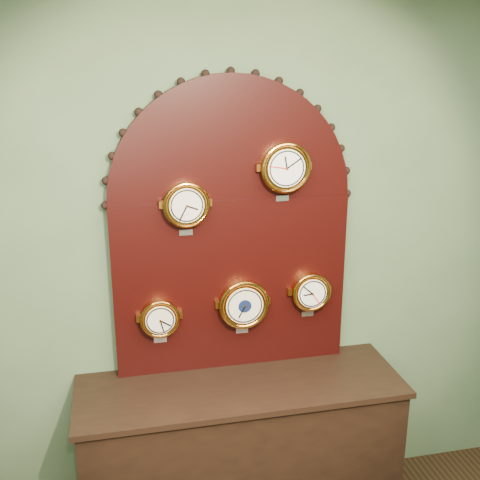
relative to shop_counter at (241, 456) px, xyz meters
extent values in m
plane|color=#496243|center=(0.00, 0.27, 1.00)|extent=(4.00, 0.00, 4.00)
cube|color=black|center=(0.00, 0.00, 0.00)|extent=(1.60, 0.50, 0.80)
cube|color=black|center=(0.00, 0.22, 0.88)|extent=(1.20, 0.06, 0.90)
cylinder|color=black|center=(0.00, 0.22, 1.33)|extent=(1.20, 0.06, 1.20)
cylinder|color=orange|center=(-0.23, 0.16, 1.33)|extent=(0.21, 0.08, 0.21)
torus|color=orange|center=(-0.23, 0.13, 1.33)|extent=(0.22, 0.02, 0.22)
cylinder|color=beige|center=(-0.23, 0.12, 1.33)|extent=(0.17, 0.01, 0.17)
cube|color=silver|center=(-0.23, 0.19, 1.18)|extent=(0.07, 0.01, 0.03)
cylinder|color=orange|center=(0.25, 0.16, 1.49)|extent=(0.23, 0.08, 0.23)
torus|color=orange|center=(0.25, 0.13, 1.49)|extent=(0.25, 0.02, 0.25)
cylinder|color=white|center=(0.25, 0.12, 1.49)|extent=(0.18, 0.01, 0.18)
cube|color=silver|center=(0.25, 0.19, 1.33)|extent=(0.06, 0.01, 0.03)
cylinder|color=orange|center=(-0.38, 0.16, 0.76)|extent=(0.18, 0.08, 0.18)
torus|color=orange|center=(-0.38, 0.13, 0.76)|extent=(0.20, 0.02, 0.20)
cylinder|color=beige|center=(-0.38, 0.12, 0.76)|extent=(0.15, 0.01, 0.15)
cube|color=silver|center=(-0.38, 0.19, 0.62)|extent=(0.06, 0.01, 0.03)
cylinder|color=orange|center=(0.05, 0.16, 0.80)|extent=(0.24, 0.08, 0.24)
torus|color=orange|center=(0.05, 0.13, 0.80)|extent=(0.26, 0.02, 0.26)
cylinder|color=beige|center=(0.05, 0.12, 0.80)|extent=(0.19, 0.01, 0.19)
cube|color=silver|center=(0.05, 0.19, 0.63)|extent=(0.07, 0.01, 0.03)
cylinder|color=#0C1638|center=(0.05, 0.12, 0.80)|extent=(0.07, 0.00, 0.07)
cylinder|color=orange|center=(0.40, 0.16, 0.83)|extent=(0.19, 0.08, 0.19)
torus|color=orange|center=(0.40, 0.13, 0.83)|extent=(0.21, 0.02, 0.21)
cylinder|color=white|center=(0.40, 0.12, 0.83)|extent=(0.15, 0.01, 0.15)
cube|color=silver|center=(0.40, 0.19, 0.69)|extent=(0.06, 0.01, 0.03)
camera|label=1|loc=(-0.56, -2.54, 1.99)|focal=43.98mm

